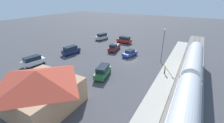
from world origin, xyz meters
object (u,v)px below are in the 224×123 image
(pickup_maroon, at_px, (114,47))
(suv_navy, at_px, (71,50))
(suv_red, at_px, (124,40))
(suv_white, at_px, (33,61))
(suv_silver, at_px, (102,36))
(station_building, at_px, (39,88))
(light_pole_near_platform, at_px, (163,42))
(pedestrian_on_platform, at_px, (165,69))
(sedan_blue, at_px, (130,53))
(suv_green, at_px, (103,71))

(pickup_maroon, xyz_separation_m, suv_navy, (8.90, 8.35, 0.12))
(suv_red, bearing_deg, suv_white, 69.04)
(suv_silver, bearing_deg, station_building, 109.53)
(suv_navy, distance_m, light_pole_near_platform, 23.96)
(station_building, bearing_deg, suv_red, -84.48)
(suv_navy, bearing_deg, pedestrian_on_platform, -179.85)
(suv_white, bearing_deg, pedestrian_on_platform, -159.85)
(suv_navy, bearing_deg, suv_red, -115.67)
(suv_navy, xyz_separation_m, light_pole_near_platform, (-22.70, -6.63, 3.86))
(sedan_blue, distance_m, suv_navy, 16.02)
(suv_red, bearing_deg, pickup_maroon, 95.15)
(suv_green, bearing_deg, suv_red, -74.89)
(suv_red, height_order, suv_green, same)
(sedan_blue, height_order, light_pole_near_platform, light_pole_near_platform)
(pedestrian_on_platform, xyz_separation_m, suv_navy, (24.91, 0.06, -0.13))
(station_building, relative_size, pedestrian_on_platform, 6.05)
(sedan_blue, bearing_deg, suv_silver, -34.16)
(pedestrian_on_platform, distance_m, light_pole_near_platform, 7.87)
(sedan_blue, height_order, suv_white, suv_white)
(suv_silver, bearing_deg, pickup_maroon, 138.71)
(station_building, relative_size, pickup_maroon, 1.84)
(sedan_blue, xyz_separation_m, suv_silver, (15.61, -10.59, 0.27))
(pedestrian_on_platform, height_order, pickup_maroon, pickup_maroon)
(pickup_maroon, bearing_deg, suv_red, -84.85)
(pedestrian_on_platform, distance_m, suv_navy, 24.91)
(pickup_maroon, bearing_deg, suv_navy, 43.20)
(suv_silver, relative_size, suv_white, 1.01)
(station_building, relative_size, light_pole_near_platform, 1.29)
(suv_red, height_order, light_pole_near_platform, light_pole_near_platform)
(pedestrian_on_platform, relative_size, suv_navy, 0.33)
(sedan_blue, bearing_deg, suv_navy, 23.49)
(sedan_blue, bearing_deg, suv_red, -58.05)
(suv_white, xyz_separation_m, suv_navy, (-2.13, -9.86, 0.00))
(station_building, distance_m, suv_red, 35.17)
(suv_red, bearing_deg, suv_navy, 64.33)
(suv_silver, bearing_deg, suv_green, 123.21)
(suv_white, bearing_deg, suv_red, -110.96)
(pedestrian_on_platform, relative_size, sedan_blue, 0.36)
(pickup_maroon, bearing_deg, pedestrian_on_platform, 152.63)
(pickup_maroon, distance_m, light_pole_near_platform, 14.47)
(suv_navy, xyz_separation_m, suv_green, (-14.44, 6.50, 0.00))
(suv_green, bearing_deg, suv_navy, -24.21)
(suv_red, distance_m, suv_white, 28.66)
(pedestrian_on_platform, bearing_deg, suv_navy, 0.15)
(suv_silver, height_order, suv_white, same)
(station_building, xyz_separation_m, suv_white, (13.63, -8.21, -1.76))
(light_pole_near_platform, bearing_deg, station_building, 65.60)
(suv_navy, height_order, light_pole_near_platform, light_pole_near_platform)
(sedan_blue, relative_size, suv_navy, 0.93)
(suv_silver, xyz_separation_m, light_pole_near_platform, (-23.63, 10.35, 3.86))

